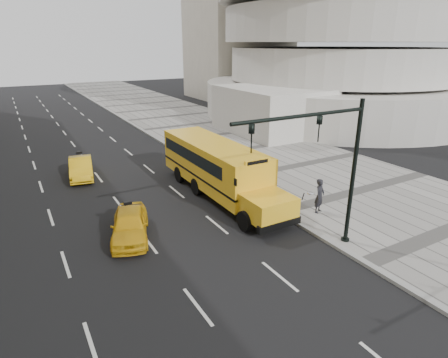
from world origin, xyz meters
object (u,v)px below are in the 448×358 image
taxi_near (130,225)px  traffic_signal (331,160)px  taxi_far (81,168)px  school_bus (216,165)px  pedestrian (320,196)px

taxi_near → traffic_signal: (6.74, -5.27, 3.42)m
taxi_near → taxi_far: size_ratio=0.98×
school_bus → taxi_far: size_ratio=2.87×
taxi_near → traffic_signal: size_ratio=0.62×
taxi_far → pedestrian: 15.46m
taxi_near → pedestrian: pedestrian is taller
taxi_near → traffic_signal: 9.21m
school_bus → taxi_near: bearing=-154.6°
pedestrian → traffic_signal: (-2.47, -2.83, 3.04)m
taxi_near → taxi_far: bearing=111.1°
school_bus → taxi_near: 6.78m
pedestrian → taxi_near: bearing=142.3°
school_bus → taxi_near: school_bus is taller
school_bus → pedestrian: school_bus is taller
school_bus → traffic_signal: bearing=-85.1°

